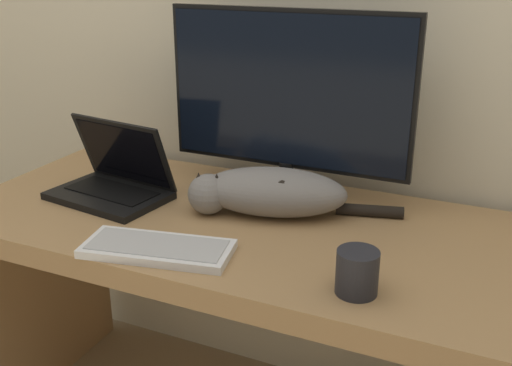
% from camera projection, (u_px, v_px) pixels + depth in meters
% --- Properties ---
extents(desk, '(1.51, 0.69, 0.75)m').
position_uv_depth(desk, '(233.00, 269.00, 1.64)').
color(desk, '#A37A4C').
rests_on(desk, ground_plane).
extents(monitor, '(0.69, 0.22, 0.53)m').
position_uv_depth(monitor, '(288.00, 104.00, 1.61)').
color(monitor, black).
rests_on(monitor, desk).
extents(laptop, '(0.35, 0.26, 0.22)m').
position_uv_depth(laptop, '(114.00, 182.00, 1.71)').
color(laptop, black).
rests_on(laptop, desk).
extents(external_keyboard, '(0.37, 0.21, 0.02)m').
position_uv_depth(external_keyboard, '(158.00, 248.00, 1.40)').
color(external_keyboard, white).
rests_on(external_keyboard, desk).
extents(cat, '(0.55, 0.26, 0.13)m').
position_uv_depth(cat, '(268.00, 191.00, 1.59)').
color(cat, gray).
rests_on(cat, desk).
extents(coffee_mug, '(0.09, 0.09, 0.10)m').
position_uv_depth(coffee_mug, '(357.00, 272.00, 1.22)').
color(coffee_mug, '#232328').
rests_on(coffee_mug, desk).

